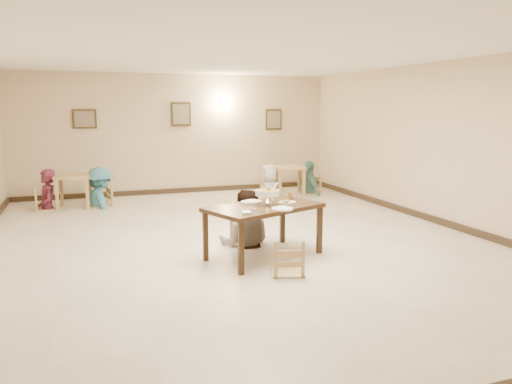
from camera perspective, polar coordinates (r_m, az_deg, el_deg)
name	(u,v)px	position (r m, az deg, el deg)	size (l,w,h in m)	color
floor	(235,241)	(8.24, -2.40, -5.60)	(10.00, 10.00, 0.00)	beige
ceiling	(234,53)	(8.00, -2.56, 15.63)	(10.00, 10.00, 0.00)	white
wall_back	(177,134)	(12.84, -9.00, 6.54)	(10.00, 10.00, 0.00)	beige
wall_front	(454,209)	(3.54, 21.67, -1.81)	(10.00, 10.00, 0.00)	beige
wall_right	(441,144)	(9.90, 20.37, 5.18)	(10.00, 10.00, 0.00)	beige
baseboard_back	(179,191)	(12.96, -8.81, 0.16)	(8.00, 0.06, 0.12)	#302317
baseboard_right	(435,220)	(10.08, 19.76, -3.00)	(0.06, 10.00, 0.12)	#302317
picture_a	(84,119)	(12.57, -19.01, 7.90)	(0.55, 0.04, 0.45)	#3A2C17
picture_b	(181,114)	(12.80, -8.57, 8.78)	(0.50, 0.04, 0.60)	#3A2C17
picture_c	(274,120)	(13.49, 2.04, 8.28)	(0.45, 0.04, 0.55)	#3A2C17
wall_sconce	(223,102)	(13.05, -3.79, 10.19)	(0.16, 0.05, 0.22)	#FFD88C
main_table	(264,211)	(7.22, 0.92, -2.17)	(1.86, 1.46, 0.77)	#3A2514
chair_far	(244,214)	(7.99, -1.40, -2.51)	(0.46, 0.46, 0.97)	tan
chair_near	(288,240)	(6.56, 3.63, -5.53)	(0.42, 0.42, 0.90)	tan
main_diner	(245,190)	(7.85, -1.28, 0.26)	(0.86, 0.67, 1.77)	gray
curry_warmer	(267,193)	(7.18, 1.32, -0.10)	(0.39, 0.35, 0.31)	silver
rice_plate_far	(252,202)	(7.41, -0.51, -1.11)	(0.32, 0.32, 0.07)	white
rice_plate_near	(282,209)	(6.91, 3.01, -1.91)	(0.30, 0.30, 0.07)	white
fried_plate	(287,202)	(7.37, 3.59, -1.15)	(0.27, 0.27, 0.06)	white
chili_dish	(251,209)	(6.90, -0.58, -1.94)	(0.12, 0.12, 0.02)	white
napkin_cutlery	(247,212)	(6.66, -1.08, -2.34)	(0.17, 0.24, 0.03)	white
drink_glass	(290,195)	(7.69, 3.92, -0.39)	(0.07, 0.07, 0.13)	white
bg_table_left	(73,181)	(11.55, -20.15, 1.22)	(0.81, 0.81, 0.73)	tan
bg_table_right	(290,172)	(12.55, 3.91, 2.34)	(0.87, 0.87, 0.71)	tan
bg_chair_ll	(46,186)	(11.54, -22.83, 0.68)	(0.49, 0.49, 1.05)	tan
bg_chair_lr	(100,186)	(11.50, -17.40, 0.70)	(0.44, 0.44, 0.94)	tan
bg_chair_rl	(270,178)	(12.40, 1.59, 1.65)	(0.42, 0.42, 0.89)	tan
bg_chair_rr	(309,174)	(12.77, 6.10, 2.05)	(0.47, 0.47, 0.99)	tan
bg_diner_a	(45,169)	(11.50, -22.95, 2.42)	(0.64, 0.42, 1.75)	#5E2034
bg_diner_b	(99,167)	(11.45, -17.50, 2.75)	(1.14, 0.65, 1.76)	teal
bg_diner_c	(270,164)	(12.36, 1.60, 3.18)	(0.76, 0.50, 1.56)	silver
bg_diner_d	(309,161)	(12.73, 6.13, 3.59)	(0.98, 0.41, 1.68)	#579284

